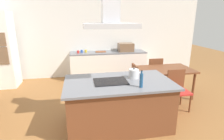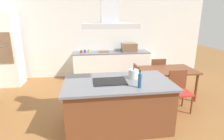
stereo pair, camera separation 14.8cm
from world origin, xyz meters
name	(u,v)px [view 1 (the left image)]	position (x,y,z in m)	size (l,w,h in m)	color
ground	(106,94)	(0.00, 1.50, 0.00)	(16.00, 16.00, 0.00)	#936033
wall_back	(98,37)	(0.00, 3.25, 1.35)	(7.20, 0.10, 2.70)	white
kitchen_island	(118,103)	(0.00, 0.00, 0.45)	(1.97, 1.15, 0.90)	brown
cooktop	(111,81)	(-0.15, 0.00, 0.91)	(0.60, 0.44, 0.01)	black
tea_kettle	(134,74)	(0.32, 0.12, 0.99)	(0.24, 0.19, 0.20)	silver
olive_oil_bottle	(141,80)	(0.30, -0.36, 1.03)	(0.06, 0.06, 0.29)	navy
back_counter	(108,65)	(0.29, 2.88, 0.45)	(2.54, 0.62, 0.90)	white
countertop_microwave	(126,47)	(0.89, 2.88, 1.04)	(0.50, 0.38, 0.28)	brown
coffee_mug_red	(78,52)	(-0.71, 2.83, 0.95)	(0.08, 0.08, 0.09)	red
coffee_mug_blue	(82,51)	(-0.60, 2.92, 0.95)	(0.08, 0.08, 0.09)	#2D56B2
coffee_mug_yellow	(86,51)	(-0.46, 2.93, 0.95)	(0.08, 0.08, 0.09)	gold
cutting_board	(101,52)	(0.03, 2.93, 0.91)	(0.34, 0.24, 0.02)	brown
wall_oven_stack	(1,50)	(-2.90, 2.65, 1.10)	(0.70, 0.66, 2.20)	white
dining_table	(165,72)	(1.47, 1.10, 0.67)	(1.40, 0.90, 0.75)	brown
chair_facing_back_wall	(154,70)	(1.47, 1.77, 0.51)	(0.42, 0.42, 0.89)	red
chair_facing_island	(178,87)	(1.47, 0.44, 0.51)	(0.42, 0.42, 0.89)	red
chair_at_left_end	(130,80)	(0.55, 1.10, 0.51)	(0.42, 0.42, 0.89)	red
range_hood	(110,12)	(-0.15, 0.00, 2.10)	(0.90, 0.55, 0.78)	#ADADB2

